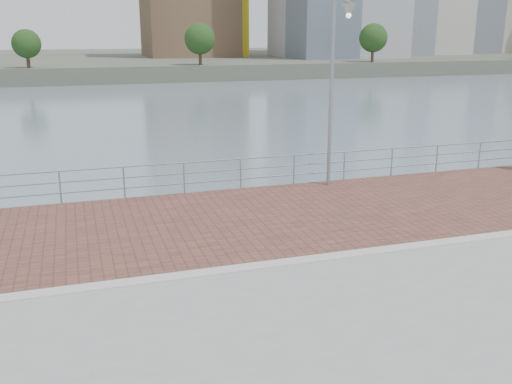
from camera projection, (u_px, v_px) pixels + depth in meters
name	position (u px, v px, depth m)	size (l,w,h in m)	color
water	(280.00, 338.00, 14.43)	(400.00, 400.00, 0.00)	slate
brick_lane	(240.00, 219.00, 17.18)	(40.00, 6.80, 0.02)	brown
curb	(281.00, 263.00, 13.88)	(40.00, 0.40, 0.06)	#B7B5AD
far_shore	(90.00, 61.00, 126.35)	(320.00, 95.00, 2.50)	#4C5142
guardrail	(213.00, 172.00, 20.12)	(39.06, 0.06, 1.13)	#8C9EA8
street_lamp	(339.00, 54.00, 19.36)	(0.49, 1.42, 6.69)	gray
shoreline_trees	(164.00, 38.00, 86.01)	(145.02, 5.22, 6.96)	#473323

